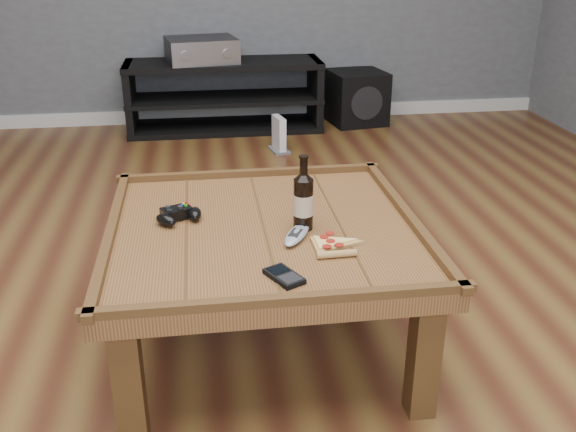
{
  "coord_description": "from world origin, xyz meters",
  "views": [
    {
      "loc": [
        -0.19,
        -1.89,
        1.32
      ],
      "look_at": [
        0.07,
        -0.08,
        0.52
      ],
      "focal_mm": 40.0,
      "sensor_mm": 36.0,
      "label": 1
    }
  ],
  "objects": [
    {
      "name": "media_console",
      "position": [
        0.0,
        2.75,
        0.25
      ],
      "size": [
        1.4,
        0.45,
        0.5
      ],
      "color": "black",
      "rests_on": "ground"
    },
    {
      "name": "beer_bottle",
      "position": [
        0.13,
        -0.03,
        0.55
      ],
      "size": [
        0.06,
        0.06,
        0.25
      ],
      "color": "black",
      "rests_on": "coffee_table"
    },
    {
      "name": "remote_control",
      "position": [
        0.1,
        -0.1,
        0.46
      ],
      "size": [
        0.13,
        0.19,
        0.03
      ],
      "rotation": [
        0.0,
        0.0,
        -0.47
      ],
      "color": "#9499A0",
      "rests_on": "coffee_table"
    },
    {
      "name": "coffee_table",
      "position": [
        0.0,
        0.0,
        0.39
      ],
      "size": [
        1.03,
        1.03,
        0.48
      ],
      "color": "#553018",
      "rests_on": "ground"
    },
    {
      "name": "game_console",
      "position": [
        0.32,
        2.17,
        0.11
      ],
      "size": [
        0.14,
        0.2,
        0.23
      ],
      "rotation": [
        0.0,
        0.0,
        0.2
      ],
      "color": "slate",
      "rests_on": "ground"
    },
    {
      "name": "av_receiver",
      "position": [
        -0.15,
        2.74,
        0.58
      ],
      "size": [
        0.53,
        0.47,
        0.16
      ],
      "rotation": [
        0.0,
        0.0,
        0.17
      ],
      "color": "black",
      "rests_on": "media_console"
    },
    {
      "name": "pizza_slice",
      "position": [
        0.19,
        -0.18,
        0.46
      ],
      "size": [
        0.14,
        0.22,
        0.02
      ],
      "rotation": [
        0.0,
        0.0,
        0.03
      ],
      "color": "tan",
      "rests_on": "coffee_table"
    },
    {
      "name": "game_controller",
      "position": [
        -0.27,
        0.08,
        0.47
      ],
      "size": [
        0.16,
        0.14,
        0.05
      ],
      "rotation": [
        0.0,
        0.0,
        0.39
      ],
      "color": "black",
      "rests_on": "coffee_table"
    },
    {
      "name": "baseboard",
      "position": [
        0.0,
        2.99,
        0.05
      ],
      "size": [
        5.0,
        0.02,
        0.1
      ],
      "primitive_type": "cube",
      "color": "silver",
      "rests_on": "ground"
    },
    {
      "name": "smartphone",
      "position": [
        0.02,
        -0.35,
        0.46
      ],
      "size": [
        0.11,
        0.14,
        0.02
      ],
      "rotation": [
        0.0,
        0.0,
        0.48
      ],
      "color": "black",
      "rests_on": "coffee_table"
    },
    {
      "name": "ground",
      "position": [
        0.0,
        0.0,
        0.0
      ],
      "size": [
        6.0,
        6.0,
        0.0
      ],
      "primitive_type": "plane",
      "color": "#472314",
      "rests_on": "ground"
    },
    {
      "name": "subwoofer",
      "position": [
        1.0,
        2.8,
        0.2
      ],
      "size": [
        0.45,
        0.45,
        0.39
      ],
      "rotation": [
        0.0,
        0.0,
        0.16
      ],
      "color": "black",
      "rests_on": "ground"
    }
  ]
}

